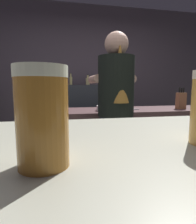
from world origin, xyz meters
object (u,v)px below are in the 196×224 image
object	(u,v)px
bartender	(116,110)
bottle_hot_sauce	(88,81)
bottle_olive_oil	(71,80)
mixing_bowl	(105,108)
chefs_knife	(129,109)
pint_glass_far	(43,117)
knife_block	(181,100)

from	to	relation	value
bartender	bottle_hot_sauce	size ratio (longest dim) A/B	9.06
bottle_olive_oil	mixing_bowl	bearing A→B (deg)	-76.22
chefs_knife	pint_glass_far	distance (m)	2.03
bottle_olive_oil	bottle_hot_sauce	bearing A→B (deg)	-2.44
bartender	mixing_bowl	world-z (taller)	bartender
bartender	chefs_knife	distance (m)	0.50
chefs_knife	bottle_olive_oil	bearing A→B (deg)	126.26
knife_block	pint_glass_far	bearing A→B (deg)	-129.15
mixing_bowl	bottle_hot_sauce	world-z (taller)	bottle_hot_sauce
bottle_hot_sauce	bartender	bearing A→B (deg)	-88.68
bartender	pint_glass_far	bearing A→B (deg)	157.78
mixing_bowl	bottle_olive_oil	world-z (taller)	bottle_olive_oil
bartender	chefs_knife	xyz separation A→B (m)	(0.28, 0.41, -0.05)
bottle_olive_oil	bartender	bearing A→B (deg)	-78.59
bottle_olive_oil	chefs_knife	bearing A→B (deg)	-64.16
knife_block	mixing_bowl	size ratio (longest dim) A/B	1.25
chefs_knife	bottle_olive_oil	distance (m)	1.47
bottle_olive_oil	bottle_hot_sauce	xyz separation A→B (m)	(0.30, -0.01, -0.01)
knife_block	mixing_bowl	distance (m)	0.96
bartender	bottle_olive_oil	distance (m)	1.75
mixing_bowl	pint_glass_far	distance (m)	1.89
bartender	chefs_knife	size ratio (longest dim) A/B	7.11
knife_block	bottle_hot_sauce	xyz separation A→B (m)	(-0.98, 1.31, 0.27)
pint_glass_far	chefs_knife	bearing A→B (deg)	66.34
pint_glass_far	bottle_olive_oil	world-z (taller)	bottle_olive_oil
knife_block	chefs_knife	size ratio (longest dim) A/B	1.09
chefs_knife	bottle_hot_sauce	xyz separation A→B (m)	(-0.32, 1.27, 0.37)
bottle_olive_oil	bottle_hot_sauce	size ratio (longest dim) A/B	1.10
knife_block	bottle_hot_sauce	size ratio (longest dim) A/B	1.39
bottle_hot_sauce	knife_block	bearing A→B (deg)	-53.28
chefs_knife	bottle_hot_sauce	size ratio (longest dim) A/B	1.27
knife_block	pint_glass_far	world-z (taller)	pint_glass_far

